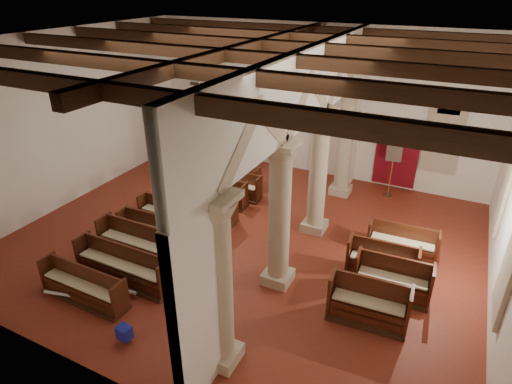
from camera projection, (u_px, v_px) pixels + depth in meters
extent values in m
plane|color=maroon|center=(245.00, 238.00, 13.69)|extent=(14.00, 14.00, 0.00)
plane|color=#321E10|center=(242.00, 42.00, 10.98)|extent=(14.00, 14.00, 0.00)
cube|color=white|center=(314.00, 102.00, 17.13)|extent=(14.00, 0.02, 6.00)
cube|color=white|center=(85.00, 262.00, 7.54)|extent=(14.00, 0.02, 6.00)
cube|color=white|center=(69.00, 119.00, 15.11)|extent=(0.02, 12.00, 6.00)
cube|color=tan|center=(222.00, 354.00, 9.31)|extent=(0.75, 0.75, 0.30)
cylinder|color=tan|center=(219.00, 289.00, 8.50)|extent=(0.56, 0.56, 3.30)
cube|color=tan|center=(278.00, 277.00, 11.71)|extent=(0.75, 0.75, 0.30)
cylinder|color=tan|center=(279.00, 220.00, 10.90)|extent=(0.56, 0.56, 3.30)
cube|color=tan|center=(314.00, 226.00, 14.11)|extent=(0.75, 0.75, 0.30)
cylinder|color=tan|center=(318.00, 176.00, 13.29)|extent=(0.56, 0.56, 3.30)
cube|color=tan|center=(340.00, 189.00, 16.50)|extent=(0.75, 0.75, 0.30)
cylinder|color=tan|center=(345.00, 146.00, 15.69)|extent=(0.56, 0.56, 3.30)
cube|color=white|center=(306.00, 87.00, 10.71)|extent=(0.25, 11.90, 1.93)
cube|color=#306C53|center=(512.00, 267.00, 8.73)|extent=(0.03, 1.00, 2.20)
cube|color=#306C53|center=(507.00, 189.00, 11.93)|extent=(0.03, 1.00, 2.20)
cube|color=#306C53|center=(443.00, 140.00, 15.50)|extent=(1.00, 0.03, 2.20)
cube|color=#3F2314|center=(214.00, 139.00, 19.47)|extent=(2.00, 0.80, 1.80)
cube|color=#3F2314|center=(213.00, 117.00, 19.02)|extent=(2.10, 0.85, 0.20)
cube|color=#3A2512|center=(253.00, 173.00, 18.11)|extent=(0.58, 0.58, 0.11)
cube|color=#3A2512|center=(253.00, 161.00, 17.86)|extent=(0.28, 0.28, 1.21)
cube|color=#3A2512|center=(252.00, 147.00, 17.49)|extent=(0.62, 0.53, 0.21)
cube|color=maroon|center=(396.00, 160.00, 16.52)|extent=(1.60, 0.06, 2.10)
cylinder|color=gold|center=(400.00, 133.00, 16.00)|extent=(1.80, 0.04, 0.04)
cone|color=#3F2314|center=(388.00, 194.00, 16.38)|extent=(0.37, 0.37, 0.12)
cylinder|color=gold|center=(392.00, 166.00, 15.86)|extent=(0.04, 0.04, 2.45)
cylinder|color=gold|center=(397.00, 137.00, 15.35)|extent=(0.11, 0.71, 0.03)
cube|color=navy|center=(394.00, 150.00, 15.57)|extent=(0.56, 0.08, 0.87)
cube|color=#18169C|center=(124.00, 332.00, 9.72)|extent=(0.35, 0.30, 0.32)
cube|color=#153D95|center=(179.00, 258.00, 12.33)|extent=(0.32, 0.28, 0.28)
cube|color=navy|center=(201.00, 243.00, 13.03)|extent=(0.31, 0.26, 0.30)
cylinder|color=silver|center=(59.00, 294.00, 11.06)|extent=(0.84, 0.30, 0.09)
cylinder|color=silver|center=(121.00, 289.00, 11.22)|extent=(0.94, 0.18, 0.09)
cube|color=#3F2314|center=(86.00, 298.00, 11.08)|extent=(2.56, 0.66, 0.09)
cube|color=#491E0F|center=(83.00, 292.00, 10.93)|extent=(2.41, 0.39, 0.41)
cube|color=#491E0F|center=(87.00, 280.00, 10.99)|extent=(2.41, 0.09, 0.86)
cube|color=#491E0F|center=(49.00, 270.00, 11.37)|extent=(0.07, 0.54, 0.86)
cube|color=#491E0F|center=(120.00, 298.00, 10.39)|extent=(0.07, 0.54, 0.86)
cube|color=beige|center=(81.00, 285.00, 10.83)|extent=(2.31, 0.35, 0.05)
cube|color=#3F2314|center=(125.00, 279.00, 11.77)|extent=(2.94, 0.71, 0.10)
cube|color=#532911|center=(122.00, 272.00, 11.61)|extent=(2.79, 0.41, 0.45)
cube|color=#532911|center=(127.00, 260.00, 11.68)|extent=(2.79, 0.08, 0.95)
cube|color=#532911|center=(84.00, 250.00, 12.12)|extent=(0.07, 0.60, 0.95)
cube|color=#532911|center=(166.00, 278.00, 10.98)|extent=(0.07, 0.60, 0.95)
cube|color=beige|center=(121.00, 264.00, 11.50)|extent=(2.68, 0.37, 0.05)
cube|color=#3F2314|center=(148.00, 260.00, 12.58)|extent=(3.24, 0.77, 0.11)
cube|color=#4E1810|center=(146.00, 252.00, 12.40)|extent=(3.09, 0.45, 0.48)
cube|color=#4E1810|center=(150.00, 241.00, 12.48)|extent=(3.09, 0.10, 1.00)
cube|color=#4E1810|center=(105.00, 230.00, 12.97)|extent=(0.08, 0.63, 1.00)
cube|color=#4E1810|center=(192.00, 258.00, 11.71)|extent=(0.08, 0.63, 1.00)
cube|color=beige|center=(145.00, 245.00, 12.28)|extent=(2.97, 0.41, 0.05)
cube|color=#3F2314|center=(160.00, 244.00, 13.34)|extent=(2.78, 0.76, 0.09)
cube|color=#582812|center=(158.00, 237.00, 13.18)|extent=(2.62, 0.47, 0.42)
cube|color=#582812|center=(162.00, 228.00, 13.25)|extent=(2.60, 0.16, 0.89)
cube|color=#582812|center=(125.00, 220.00, 13.66)|extent=(0.09, 0.56, 0.89)
cube|color=#582812|center=(195.00, 241.00, 12.60)|extent=(0.09, 0.56, 0.89)
cube|color=beige|center=(157.00, 231.00, 13.08)|extent=(2.51, 0.43, 0.05)
cube|color=#3F2314|center=(176.00, 227.00, 14.24)|extent=(2.75, 0.69, 0.09)
cube|color=#562212|center=(175.00, 221.00, 14.09)|extent=(2.59, 0.41, 0.41)
cube|color=#562212|center=(178.00, 212.00, 14.16)|extent=(2.59, 0.11, 0.87)
cube|color=#562212|center=(143.00, 205.00, 14.57)|extent=(0.07, 0.55, 0.87)
cube|color=#562212|center=(210.00, 223.00, 13.51)|extent=(0.07, 0.55, 0.87)
cube|color=beige|center=(174.00, 215.00, 13.99)|extent=(2.49, 0.38, 0.05)
cube|color=#3F2314|center=(196.00, 214.00, 15.00)|extent=(3.12, 0.82, 0.10)
cube|color=#591413|center=(195.00, 208.00, 14.84)|extent=(2.96, 0.51, 0.46)
cube|color=#591413|center=(198.00, 198.00, 14.91)|extent=(2.95, 0.17, 0.96)
cube|color=#591413|center=(160.00, 192.00, 15.38)|extent=(0.09, 0.61, 0.96)
cube|color=#591413|center=(234.00, 210.00, 14.18)|extent=(0.09, 0.61, 0.96)
cube|color=beige|center=(194.00, 201.00, 14.72)|extent=(2.84, 0.46, 0.05)
cube|color=#3F2314|center=(209.00, 200.00, 15.93)|extent=(3.04, 0.80, 0.09)
cube|color=#582112|center=(208.00, 195.00, 15.78)|extent=(2.88, 0.52, 0.42)
cube|color=#582112|center=(210.00, 187.00, 15.85)|extent=(2.86, 0.21, 0.88)
cube|color=#582112|center=(175.00, 181.00, 16.31)|extent=(0.09, 0.56, 0.88)
cube|color=#582112|center=(244.00, 196.00, 15.14)|extent=(0.09, 0.56, 0.88)
cube|color=beige|center=(207.00, 189.00, 15.68)|extent=(2.76, 0.47, 0.05)
cube|color=#3F2314|center=(228.00, 194.00, 16.38)|extent=(2.67, 0.79, 0.09)
cube|color=#561E12|center=(227.00, 189.00, 16.23)|extent=(2.50, 0.50, 0.42)
cube|color=#561E12|center=(230.00, 181.00, 16.29)|extent=(2.49, 0.19, 0.88)
cube|color=#561E12|center=(199.00, 176.00, 16.69)|extent=(0.09, 0.56, 0.88)
cube|color=#561E12|center=(258.00, 189.00, 15.67)|extent=(0.09, 0.56, 0.88)
cube|color=beige|center=(227.00, 183.00, 16.12)|extent=(2.40, 0.46, 0.05)
cube|color=#3F2314|center=(226.00, 183.00, 17.22)|extent=(2.98, 0.77, 0.09)
cube|color=#572512|center=(225.00, 178.00, 17.07)|extent=(2.82, 0.48, 0.42)
cube|color=#572512|center=(228.00, 171.00, 17.14)|extent=(2.81, 0.18, 0.88)
cube|color=#572512|center=(195.00, 166.00, 17.59)|extent=(0.09, 0.56, 0.88)
cube|color=#572512|center=(258.00, 179.00, 16.45)|extent=(0.09, 0.56, 0.88)
cube|color=beige|center=(225.00, 173.00, 16.97)|extent=(2.70, 0.44, 0.05)
cube|color=#3F2314|center=(366.00, 319.00, 10.40)|extent=(1.93, 0.88, 0.11)
cube|color=#581E13|center=(367.00, 311.00, 10.22)|extent=(1.76, 0.54, 0.49)
cube|color=#581E13|center=(371.00, 295.00, 10.30)|extent=(1.73, 0.18, 1.04)
cube|color=#581E13|center=(332.00, 289.00, 10.52)|extent=(0.12, 0.66, 1.04)
cube|color=#581E13|center=(409.00, 312.00, 9.80)|extent=(0.12, 0.66, 1.04)
cube|color=beige|center=(368.00, 302.00, 10.10)|extent=(1.69, 0.50, 0.05)
cube|color=#3F2314|center=(390.00, 293.00, 11.25)|extent=(1.96, 0.83, 0.10)
cube|color=#501911|center=(391.00, 286.00, 11.08)|extent=(1.79, 0.51, 0.47)
cube|color=#501911|center=(394.00, 272.00, 11.15)|extent=(1.77, 0.17, 0.99)
cube|color=#501911|center=(358.00, 266.00, 11.38)|extent=(0.11, 0.63, 0.99)
cube|color=#501911|center=(431.00, 286.00, 10.65)|extent=(0.11, 0.63, 0.99)
cube|color=beige|center=(393.00, 278.00, 10.96)|extent=(1.72, 0.47, 0.05)
cube|color=#3F2314|center=(380.00, 275.00, 11.91)|extent=(1.92, 0.82, 0.10)
cube|color=#47190F|center=(381.00, 268.00, 11.74)|extent=(1.76, 0.51, 0.46)
cube|color=#47190F|center=(384.00, 256.00, 11.81)|extent=(1.74, 0.17, 0.97)
cube|color=#47190F|center=(350.00, 251.00, 12.04)|extent=(0.11, 0.62, 0.97)
cube|color=#47190F|center=(417.00, 268.00, 11.32)|extent=(0.11, 0.62, 0.97)
cube|color=beige|center=(382.00, 261.00, 11.63)|extent=(1.68, 0.46, 0.05)
cube|color=#3F2314|center=(400.00, 255.00, 12.80)|extent=(2.02, 0.75, 0.10)
cube|color=#512811|center=(401.00, 248.00, 12.64)|extent=(1.86, 0.46, 0.43)
cube|color=#512811|center=(404.00, 238.00, 12.71)|extent=(1.85, 0.14, 0.92)
cube|color=#512811|center=(370.00, 232.00, 12.97)|extent=(0.09, 0.58, 0.92)
cube|color=#512811|center=(438.00, 248.00, 12.20)|extent=(0.09, 0.58, 0.92)
cube|color=beige|center=(402.00, 241.00, 12.53)|extent=(1.78, 0.42, 0.05)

